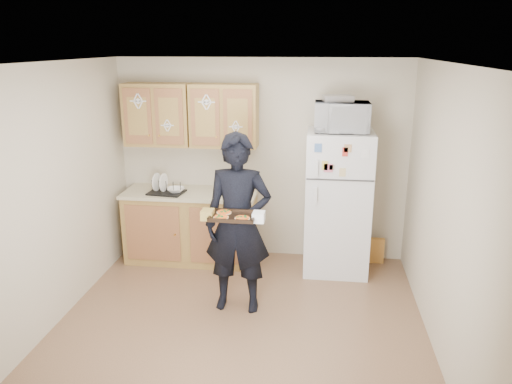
# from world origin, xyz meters

# --- Properties ---
(floor) EXTENTS (3.60, 3.60, 0.00)m
(floor) POSITION_xyz_m (0.00, 0.00, 0.00)
(floor) COLOR brown
(floor) RESTS_ON ground
(ceiling) EXTENTS (3.60, 3.60, 0.00)m
(ceiling) POSITION_xyz_m (0.00, 0.00, 2.50)
(ceiling) COLOR beige
(ceiling) RESTS_ON wall_back
(wall_back) EXTENTS (3.60, 0.04, 2.50)m
(wall_back) POSITION_xyz_m (0.00, 1.80, 1.25)
(wall_back) COLOR #C2B59D
(wall_back) RESTS_ON floor
(wall_front) EXTENTS (3.60, 0.04, 2.50)m
(wall_front) POSITION_xyz_m (0.00, -1.80, 1.25)
(wall_front) COLOR #C2B59D
(wall_front) RESTS_ON floor
(wall_left) EXTENTS (0.04, 3.60, 2.50)m
(wall_left) POSITION_xyz_m (-1.80, 0.00, 1.25)
(wall_left) COLOR #C2B59D
(wall_left) RESTS_ON floor
(wall_right) EXTENTS (0.04, 3.60, 2.50)m
(wall_right) POSITION_xyz_m (1.80, 0.00, 1.25)
(wall_right) COLOR #C2B59D
(wall_right) RESTS_ON floor
(refrigerator) EXTENTS (0.75, 0.70, 1.70)m
(refrigerator) POSITION_xyz_m (0.95, 1.43, 0.85)
(refrigerator) COLOR silver
(refrigerator) RESTS_ON floor
(base_cabinet) EXTENTS (1.60, 0.60, 0.86)m
(base_cabinet) POSITION_xyz_m (-0.85, 1.48, 0.43)
(base_cabinet) COLOR olive
(base_cabinet) RESTS_ON floor
(countertop) EXTENTS (1.64, 0.64, 0.04)m
(countertop) POSITION_xyz_m (-0.85, 1.48, 0.88)
(countertop) COLOR beige
(countertop) RESTS_ON base_cabinet
(upper_cab_left) EXTENTS (0.80, 0.33, 0.75)m
(upper_cab_left) POSITION_xyz_m (-1.25, 1.61, 1.83)
(upper_cab_left) COLOR olive
(upper_cab_left) RESTS_ON wall_back
(upper_cab_right) EXTENTS (0.80, 0.33, 0.75)m
(upper_cab_right) POSITION_xyz_m (-0.43, 1.61, 1.83)
(upper_cab_right) COLOR olive
(upper_cab_right) RESTS_ON wall_back
(cereal_box) EXTENTS (0.20, 0.07, 0.32)m
(cereal_box) POSITION_xyz_m (1.47, 1.67, 0.16)
(cereal_box) COLOR #ECC353
(cereal_box) RESTS_ON floor
(person) EXTENTS (0.67, 0.45, 1.84)m
(person) POSITION_xyz_m (-0.07, 0.36, 0.92)
(person) COLOR black
(person) RESTS_ON floor
(baking_tray) EXTENTS (0.43, 0.31, 0.04)m
(baking_tray) POSITION_xyz_m (-0.07, 0.06, 1.10)
(baking_tray) COLOR black
(baking_tray) RESTS_ON person
(pizza_front_left) EXTENTS (0.14, 0.14, 0.02)m
(pizza_front_left) POSITION_xyz_m (-0.17, -0.01, 1.12)
(pizza_front_left) COLOR orange
(pizza_front_left) RESTS_ON baking_tray
(pizza_front_right) EXTENTS (0.14, 0.14, 0.02)m
(pizza_front_right) POSITION_xyz_m (0.03, -0.01, 1.12)
(pizza_front_right) COLOR orange
(pizza_front_right) RESTS_ON baking_tray
(pizza_back_left) EXTENTS (0.14, 0.14, 0.02)m
(pizza_back_left) POSITION_xyz_m (-0.16, 0.14, 1.12)
(pizza_back_left) COLOR orange
(pizza_back_left) RESTS_ON baking_tray
(microwave) EXTENTS (0.61, 0.42, 0.33)m
(microwave) POSITION_xyz_m (0.95, 1.38, 1.87)
(microwave) COLOR silver
(microwave) RESTS_ON refrigerator
(foil_pan) EXTENTS (0.36, 0.27, 0.07)m
(foil_pan) POSITION_xyz_m (0.90, 1.41, 2.07)
(foil_pan) COLOR #B7B6BD
(foil_pan) RESTS_ON microwave
(dish_rack) EXTENTS (0.45, 0.36, 0.17)m
(dish_rack) POSITION_xyz_m (-1.12, 1.38, 0.98)
(dish_rack) COLOR black
(dish_rack) RESTS_ON countertop
(bowl) EXTENTS (0.25, 0.25, 0.05)m
(bowl) POSITION_xyz_m (-1.00, 1.38, 0.95)
(bowl) COLOR silver
(bowl) RESTS_ON dish_rack
(soap_bottle) EXTENTS (0.10, 0.11, 0.20)m
(soap_bottle) POSITION_xyz_m (-0.30, 1.35, 1.00)
(soap_bottle) COLOR silver
(soap_bottle) RESTS_ON countertop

